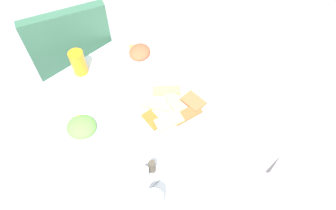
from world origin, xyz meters
TOP-DOWN VIEW (x-y plane):
  - ground_plane at (0.00, 0.00)m, footprint 6.00×6.00m
  - dining_table at (0.00, 0.00)m, footprint 1.07×0.96m
  - dining_chair at (-0.04, 0.69)m, footprint 0.54×0.54m
  - pide_platter at (0.02, -0.05)m, footprint 0.30×0.31m
  - salad_plate_greens at (-0.32, 0.14)m, footprint 0.19×0.19m
  - salad_plate_rice at (0.12, 0.30)m, footprint 0.20×0.20m
  - soda_can at (-0.14, 0.41)m, footprint 0.09×0.09m
  - drinking_glass at (-0.32, -0.30)m, footprint 0.07×0.07m
  - paper_napkin at (0.37, -0.22)m, footprint 0.20×0.20m
  - fork at (0.37, -0.24)m, footprint 0.19×0.04m
  - spoon at (0.37, -0.20)m, footprint 0.19×0.06m
  - condiment_caddy at (-0.25, -0.19)m, footprint 0.09×0.09m

SIDE VIEW (x-z plane):
  - ground_plane at x=0.00m, z-range 0.00..0.00m
  - dining_chair at x=-0.04m, z-range 0.06..0.96m
  - dining_table at x=0.00m, z-range 0.28..0.99m
  - paper_napkin at x=0.37m, z-range 0.71..0.71m
  - fork at x=0.37m, z-range 0.71..0.71m
  - spoon at x=0.37m, z-range 0.71..0.71m
  - pide_platter at x=0.02m, z-range 0.70..0.74m
  - salad_plate_rice at x=0.12m, z-range 0.69..0.75m
  - salad_plate_greens at x=-0.32m, z-range 0.70..0.75m
  - condiment_caddy at x=-0.25m, z-range 0.69..0.76m
  - drinking_glass at x=-0.32m, z-range 0.71..0.82m
  - soda_can at x=-0.14m, z-range 0.71..0.83m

